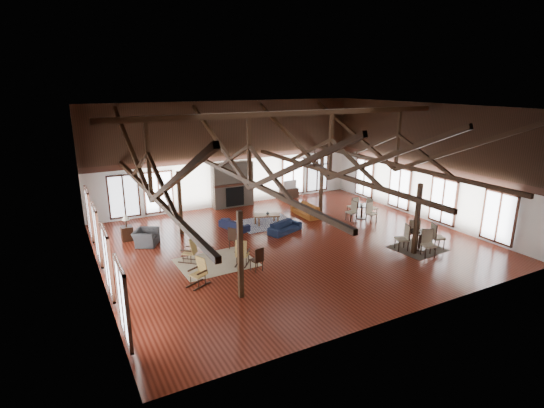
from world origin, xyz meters
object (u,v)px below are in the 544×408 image
cafe_table_far (362,209)px  tv_console (289,193)px  cafe_table_near (420,237)px  sofa_orange (306,210)px  coffee_table (267,216)px  armchair (146,237)px  sofa_navy_front (285,227)px  sofa_navy_left (234,224)px

cafe_table_far → tv_console: 5.58m
tv_console → cafe_table_near: bearing=-85.7°
sofa_orange → cafe_table_far: bearing=52.6°
coffee_table → armchair: (-6.08, -0.08, -0.09)m
sofa_navy_front → cafe_table_far: size_ratio=0.92×
coffee_table → cafe_table_near: size_ratio=0.66×
sofa_navy_front → cafe_table_far: 4.70m
coffee_table → cafe_table_near: cafe_table_near is taller
sofa_navy_left → armchair: armchair is taller
sofa_navy_front → cafe_table_far: cafe_table_far is taller
armchair → cafe_table_far: (10.96, -1.49, 0.16)m
armchair → cafe_table_near: bearing=-89.8°
sofa_navy_front → cafe_table_far: (4.69, -0.02, 0.25)m
cafe_table_far → coffee_table: bearing=162.2°
sofa_orange → armchair: 8.63m
coffee_table → sofa_navy_left: bearing=-160.4°
armchair → cafe_table_near: size_ratio=0.49×
sofa_navy_left → coffee_table: bearing=-109.4°
sofa_navy_left → sofa_orange: sofa_orange is taller
sofa_navy_front → coffee_table: sofa_navy_front is taller
sofa_navy_front → tv_console: size_ratio=1.51×
cafe_table_near → tv_console: size_ratio=1.85×
sofa_navy_front → armchair: (-6.27, 1.47, 0.09)m
sofa_navy_front → sofa_navy_left: 2.53m
sofa_orange → armchair: size_ratio=1.89×
sofa_navy_left → sofa_navy_front: bearing=-147.1°
sofa_navy_left → cafe_table_near: (6.08, -6.19, 0.32)m
sofa_orange → armchair: bearing=-87.2°
sofa_navy_left → tv_console: bearing=-72.8°
sofa_navy_front → cafe_table_near: 6.18m
sofa_navy_left → tv_console: (5.34, 3.81, 0.05)m
sofa_orange → tv_console: 3.73m
tv_console → armchair: bearing=-157.8°
sofa_navy_left → armchair: 4.30m
armchair → cafe_table_far: bearing=-67.3°
cafe_table_near → sofa_navy_left: bearing=134.5°
coffee_table → tv_console: tv_console is taller
coffee_table → cafe_table_near: 7.51m
sofa_navy_left → armchair: bearing=73.3°
sofa_orange → cafe_table_far: (2.34, -1.83, 0.21)m
sofa_navy_front → cafe_table_near: (4.11, -4.60, 0.30)m
sofa_orange → sofa_navy_left: bearing=-86.5°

